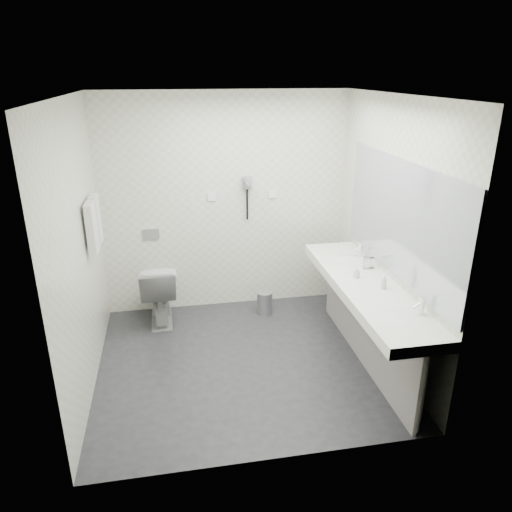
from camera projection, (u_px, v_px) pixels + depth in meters
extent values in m
plane|color=#26272B|center=(244.00, 361.00, 4.75)|extent=(2.80, 2.80, 0.00)
plane|color=white|center=(241.00, 95.00, 3.84)|extent=(2.80, 2.80, 0.00)
plane|color=silver|center=(225.00, 205.00, 5.49)|extent=(2.80, 0.00, 2.80)
plane|color=silver|center=(273.00, 309.00, 3.10)|extent=(2.80, 0.00, 2.80)
plane|color=silver|center=(79.00, 252.00, 4.06)|extent=(0.00, 2.60, 2.60)
plane|color=silver|center=(389.00, 233.00, 4.53)|extent=(0.00, 2.60, 2.60)
cube|color=white|center=(366.00, 288.00, 4.46)|extent=(0.55, 2.20, 0.10)
cube|color=gray|center=(365.00, 327.00, 4.62)|extent=(0.03, 2.15, 0.75)
cylinder|color=silver|center=(421.00, 394.00, 3.67)|extent=(0.06, 0.06, 0.75)
cylinder|color=silver|center=(332.00, 283.00, 5.58)|extent=(0.06, 0.06, 0.75)
cube|color=#B2BCC6|center=(400.00, 219.00, 4.27)|extent=(0.02, 2.20, 1.05)
ellipsoid|color=white|center=(398.00, 317.00, 3.86)|extent=(0.40, 0.31, 0.05)
ellipsoid|color=white|center=(342.00, 259.00, 5.05)|extent=(0.40, 0.31, 0.05)
cylinder|color=silver|center=(422.00, 305.00, 3.86)|extent=(0.04, 0.04, 0.15)
cylinder|color=silver|center=(360.00, 250.00, 5.05)|extent=(0.04, 0.04, 0.15)
imported|color=silver|center=(357.00, 273.00, 4.53)|extent=(0.06, 0.06, 0.10)
imported|color=silver|center=(384.00, 282.00, 4.30)|extent=(0.07, 0.07, 0.13)
cylinder|color=silver|center=(366.00, 263.00, 4.74)|extent=(0.08, 0.08, 0.12)
cylinder|color=silver|center=(371.00, 263.00, 4.77)|extent=(0.07, 0.07, 0.11)
imported|color=white|center=(159.00, 291.00, 5.41)|extent=(0.41, 0.72, 0.72)
cube|color=#B2B5BA|center=(151.00, 234.00, 5.44)|extent=(0.18, 0.02, 0.12)
cylinder|color=#B2B5BA|center=(265.00, 303.00, 5.65)|extent=(0.21, 0.21, 0.26)
cylinder|color=#B2B5BA|center=(265.00, 293.00, 5.60)|extent=(0.18, 0.18, 0.02)
cylinder|color=silver|center=(90.00, 201.00, 4.46)|extent=(0.02, 0.62, 0.02)
cube|color=silver|center=(92.00, 228.00, 4.42)|extent=(0.07, 0.24, 0.48)
cube|color=silver|center=(96.00, 219.00, 4.67)|extent=(0.07, 0.24, 0.48)
cube|color=gray|center=(247.00, 183.00, 5.41)|extent=(0.10, 0.04, 0.14)
cylinder|color=gray|center=(248.00, 181.00, 5.34)|extent=(0.08, 0.14, 0.08)
cylinder|color=black|center=(247.00, 205.00, 5.49)|extent=(0.02, 0.02, 0.35)
cube|color=white|center=(212.00, 197.00, 5.41)|extent=(0.09, 0.02, 0.09)
cube|color=white|center=(272.00, 194.00, 5.53)|extent=(0.09, 0.02, 0.09)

